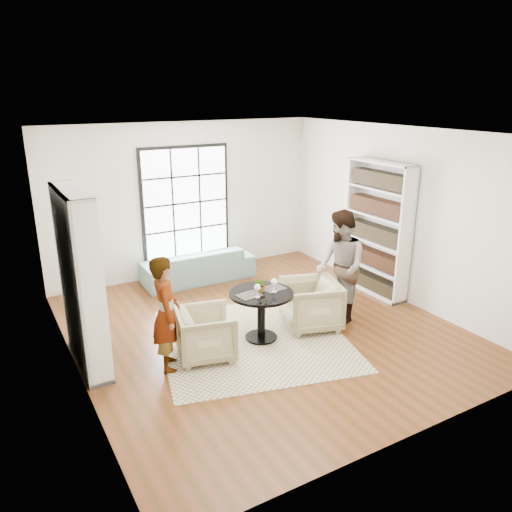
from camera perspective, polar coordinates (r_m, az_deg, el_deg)
ground at (r=7.90m, az=0.68°, el=-8.30°), size 6.00×6.00×0.00m
room_shell at (r=7.87m, az=-1.29°, el=1.47°), size 6.00×6.01×6.00m
rug at (r=7.56m, az=-0.27°, el=-9.53°), size 3.27×3.27×0.01m
pedestal_table at (r=7.37m, az=0.61°, el=-5.66°), size 0.94×0.94×0.75m
sofa at (r=9.79m, az=-6.68°, el=-1.02°), size 2.15×0.87×0.63m
armchair_left at (r=7.01m, az=-5.75°, el=-8.85°), size 0.93×0.91×0.70m
armchair_right at (r=7.84m, az=6.27°, el=-5.51°), size 1.05×1.03×0.77m
person_left at (r=6.64m, az=-10.23°, el=-6.51°), size 0.53×0.66×1.57m
person_right at (r=7.97m, az=9.61°, el=-1.25°), size 0.92×1.04×1.81m
placemat_left at (r=7.18m, az=-0.77°, el=-4.50°), size 0.37×0.31×0.01m
placemat_right at (r=7.42m, az=2.00°, el=-3.73°), size 0.37×0.31×0.01m
cutlery_left at (r=7.18m, az=-0.77°, el=-4.45°), size 0.17×0.24×0.01m
cutlery_right at (r=7.42m, az=2.00°, el=-3.68°), size 0.17×0.24×0.01m
wine_glass_left at (r=7.07m, az=0.16°, el=-3.66°), size 0.09×0.09×0.20m
wine_glass_right at (r=7.25m, az=2.10°, el=-3.04°), size 0.09×0.09×0.21m
flower_centerpiece at (r=7.27m, az=0.60°, el=-3.29°), size 0.23×0.21×0.22m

